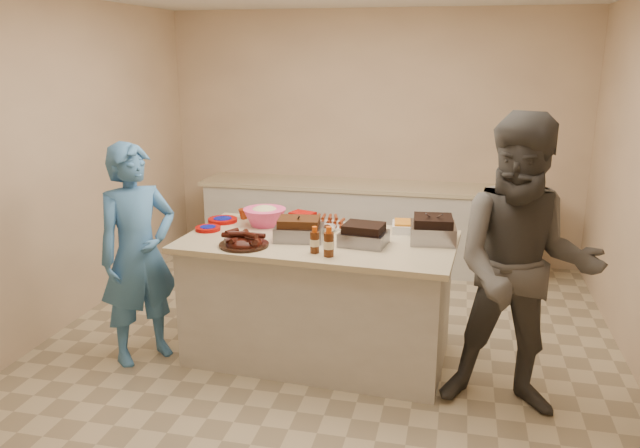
% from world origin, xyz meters
% --- Properties ---
extents(room, '(4.50, 5.00, 2.70)m').
position_xyz_m(room, '(0.00, 0.00, 0.00)').
color(room, '#D6B690').
rests_on(room, ground).
extents(back_counter, '(3.60, 0.64, 0.90)m').
position_xyz_m(back_counter, '(0.00, 2.20, 0.45)').
color(back_counter, beige).
rests_on(back_counter, ground).
extents(island, '(2.04, 1.16, 0.94)m').
position_xyz_m(island, '(-0.04, 0.00, 0.00)').
color(island, beige).
rests_on(island, ground).
extents(rib_platter, '(0.40, 0.40, 0.14)m').
position_xyz_m(rib_platter, '(-0.51, -0.28, 0.94)').
color(rib_platter, '#3D1109').
rests_on(rib_platter, island).
extents(pulled_pork_tray, '(0.37, 0.30, 0.10)m').
position_xyz_m(pulled_pork_tray, '(-0.17, -0.04, 0.94)').
color(pulled_pork_tray, '#47230F').
rests_on(pulled_pork_tray, island).
extents(brisket_tray, '(0.35, 0.30, 0.10)m').
position_xyz_m(brisket_tray, '(0.31, -0.07, 0.94)').
color(brisket_tray, black).
rests_on(brisket_tray, island).
extents(roasting_pan, '(0.34, 0.34, 0.13)m').
position_xyz_m(roasting_pan, '(0.78, 0.12, 0.94)').
color(roasting_pan, gray).
rests_on(roasting_pan, island).
extents(coleslaw_bowl, '(0.36, 0.36, 0.23)m').
position_xyz_m(coleslaw_bowl, '(-0.53, 0.27, 0.94)').
color(coleslaw_bowl, '#F14381').
rests_on(coleslaw_bowl, island).
extents(sausage_plate, '(0.33, 0.33, 0.05)m').
position_xyz_m(sausage_plate, '(-0.03, 0.35, 0.94)').
color(sausage_plate, silver).
rests_on(sausage_plate, island).
extents(mac_cheese_dish, '(0.33, 0.26, 0.08)m').
position_xyz_m(mac_cheese_dish, '(0.62, 0.35, 0.94)').
color(mac_cheese_dish, orange).
rests_on(mac_cheese_dish, island).
extents(bbq_bottle_a, '(0.07, 0.07, 0.19)m').
position_xyz_m(bbq_bottle_a, '(0.01, -0.32, 0.94)').
color(bbq_bottle_a, '#471F0B').
rests_on(bbq_bottle_a, island).
extents(bbq_bottle_b, '(0.07, 0.07, 0.20)m').
position_xyz_m(bbq_bottle_b, '(0.12, -0.37, 0.94)').
color(bbq_bottle_b, '#471F0B').
rests_on(bbq_bottle_b, island).
extents(mustard_bottle, '(0.04, 0.04, 0.11)m').
position_xyz_m(mustard_bottle, '(-0.19, 0.23, 0.94)').
color(mustard_bottle, '#F8AF17').
rests_on(mustard_bottle, island).
extents(sauce_bowl, '(0.15, 0.06, 0.15)m').
position_xyz_m(sauce_bowl, '(-0.03, 0.20, 0.94)').
color(sauce_bowl, silver).
rests_on(sauce_bowl, island).
extents(plate_stack_large, '(0.25, 0.25, 0.03)m').
position_xyz_m(plate_stack_large, '(-0.90, 0.30, 0.94)').
color(plate_stack_large, '#960703').
rests_on(plate_stack_large, island).
extents(plate_stack_small, '(0.20, 0.20, 0.03)m').
position_xyz_m(plate_stack_small, '(-0.92, 0.04, 0.94)').
color(plate_stack_small, '#960703').
rests_on(plate_stack_small, island).
extents(plastic_cup, '(0.09, 0.09, 0.09)m').
position_xyz_m(plastic_cup, '(-0.76, 0.42, 0.94)').
color(plastic_cup, '#953610').
rests_on(plastic_cup, island).
extents(basket_stack, '(0.22, 0.19, 0.09)m').
position_xyz_m(basket_stack, '(-0.26, 0.39, 0.94)').
color(basket_stack, '#960703').
rests_on(basket_stack, island).
extents(guest_blue, '(1.67, 1.49, 0.39)m').
position_xyz_m(guest_blue, '(-1.32, -0.31, 0.00)').
color(guest_blue, '#4078B4').
rests_on(guest_blue, ground).
extents(guest_gray, '(1.02, 1.96, 0.73)m').
position_xyz_m(guest_gray, '(1.36, -0.43, 0.00)').
color(guest_gray, '#55524D').
rests_on(guest_gray, ground).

